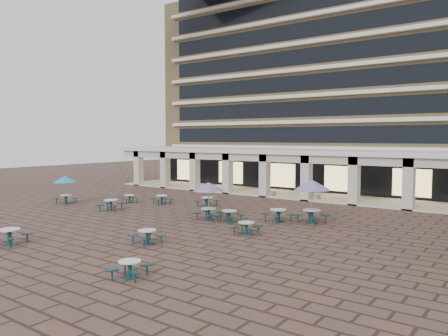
% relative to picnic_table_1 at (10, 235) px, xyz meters
% --- Properties ---
extents(ground, '(120.00, 120.00, 0.00)m').
position_rel_picnic_table_1_xyz_m(ground, '(3.50, 11.00, -0.48)').
color(ground, brown).
rests_on(ground, ground).
extents(apartment_building, '(40.00, 15.50, 25.20)m').
position_rel_picnic_table_1_xyz_m(apartment_building, '(3.50, 36.47, 12.12)').
color(apartment_building, tan).
rests_on(apartment_building, ground).
extents(retail_arcade, '(42.00, 6.60, 4.40)m').
position_rel_picnic_table_1_xyz_m(retail_arcade, '(3.50, 25.80, 2.52)').
color(retail_arcade, white).
rests_on(retail_arcade, ground).
extents(picnic_table_1, '(2.16, 2.16, 0.80)m').
position_rel_picnic_table_1_xyz_m(picnic_table_1, '(0.00, 0.00, 0.00)').
color(picnic_table_1, '#14383C').
rests_on(picnic_table_1, ground).
extents(picnic_table_2, '(1.81, 1.81, 0.68)m').
position_rel_picnic_table_1_xyz_m(picnic_table_2, '(9.11, 0.00, -0.08)').
color(picnic_table_2, '#14383C').
rests_on(picnic_table_2, ground).
extents(picnic_table_3, '(1.70, 1.70, 0.70)m').
position_rel_picnic_table_1_xyz_m(picnic_table_3, '(8.60, 9.20, -0.06)').
color(picnic_table_3, '#14383C').
rests_on(picnic_table_3, ground).
extents(picnic_table_4, '(1.99, 1.99, 2.30)m').
position_rel_picnic_table_1_xyz_m(picnic_table_4, '(-10.09, 10.15, 1.47)').
color(picnic_table_4, '#14383C').
rests_on(picnic_table_4, ground).
extents(picnic_table_5, '(2.22, 2.22, 0.81)m').
position_rel_picnic_table_1_xyz_m(picnic_table_5, '(-4.19, 10.02, 0.01)').
color(picnic_table_5, '#14383C').
rests_on(picnic_table_5, ground).
extents(picnic_table_6, '(2.17, 2.17, 2.50)m').
position_rel_picnic_table_1_xyz_m(picnic_table_6, '(4.09, 11.48, 1.64)').
color(picnic_table_6, '#14383C').
rests_on(picnic_table_6, ground).
extents(picnic_table_7, '(1.79, 1.79, 0.72)m').
position_rel_picnic_table_1_xyz_m(picnic_table_7, '(5.63, 4.30, -0.05)').
color(picnic_table_7, '#14383C').
rests_on(picnic_table_7, ground).
extents(picnic_table_8, '(1.73, 1.73, 0.74)m').
position_rel_picnic_table_1_xyz_m(picnic_table_8, '(0.52, 15.86, -0.04)').
color(picnic_table_8, '#14383C').
rests_on(picnic_table_8, ground).
extents(picnic_table_9, '(1.99, 1.99, 0.73)m').
position_rel_picnic_table_1_xyz_m(picnic_table_9, '(-3.29, 14.60, -0.05)').
color(picnic_table_9, '#14383C').
rests_on(picnic_table_9, ground).
extents(picnic_table_10, '(1.73, 1.73, 0.75)m').
position_rel_picnic_table_1_xyz_m(picnic_table_10, '(5.71, 11.61, -0.03)').
color(picnic_table_10, '#14383C').
rests_on(picnic_table_10, ground).
extents(picnic_table_11, '(2.40, 2.40, 2.78)m').
position_rel_picnic_table_1_xyz_m(picnic_table_11, '(10.21, 14.49, 1.88)').
color(picnic_table_11, '#14383C').
rests_on(picnic_table_11, ground).
extents(picnic_table_12, '(1.74, 1.74, 0.65)m').
position_rel_picnic_table_1_xyz_m(picnic_table_12, '(-6.14, 13.61, -0.09)').
color(picnic_table_12, '#14383C').
rests_on(picnic_table_12, ground).
extents(picnic_table_13, '(2.21, 2.21, 0.81)m').
position_rel_picnic_table_1_xyz_m(picnic_table_13, '(8.23, 13.59, 0.00)').
color(picnic_table_13, '#14383C').
rests_on(picnic_table_13, ground).
extents(planter_left, '(1.50, 0.79, 1.32)m').
position_rel_picnic_table_1_xyz_m(planter_left, '(1.39, 23.90, 0.07)').
color(planter_left, gray).
rests_on(planter_left, ground).
extents(planter_right, '(1.50, 0.72, 1.28)m').
position_rel_picnic_table_1_xyz_m(planter_right, '(5.85, 23.90, 0.04)').
color(planter_right, gray).
rests_on(planter_right, ground).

